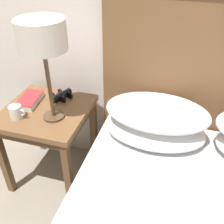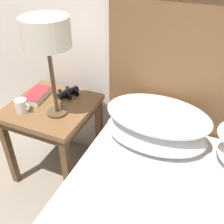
{
  "view_description": "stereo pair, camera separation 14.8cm",
  "coord_description": "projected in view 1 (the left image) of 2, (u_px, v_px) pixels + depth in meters",
  "views": [
    {
      "loc": [
        0.23,
        -0.63,
        1.53
      ],
      "look_at": [
        -0.11,
        0.54,
        0.69
      ],
      "focal_mm": 42.0,
      "sensor_mm": 36.0,
      "label": 1
    },
    {
      "loc": [
        0.37,
        -0.58,
        1.53
      ],
      "look_at": [
        -0.11,
        0.54,
        0.69
      ],
      "focal_mm": 42.0,
      "sensor_mm": 36.0,
      "label": 2
    }
  ],
  "objects": [
    {
      "name": "nightstand",
      "position": [
        47.0,
        120.0,
        1.73
      ],
      "size": [
        0.54,
        0.53,
        0.59
      ],
      "color": "brown",
      "rests_on": "ground_plane"
    },
    {
      "name": "table_lamp",
      "position": [
        42.0,
        38.0,
        1.33
      ],
      "size": [
        0.26,
        0.26,
        0.59
      ],
      "color": "#4C3823",
      "rests_on": "nightstand"
    },
    {
      "name": "book_on_nightstand",
      "position": [
        29.0,
        100.0,
        1.74
      ],
      "size": [
        0.14,
        0.23,
        0.04
      ],
      "color": "silver",
      "rests_on": "nightstand"
    },
    {
      "name": "binoculars_pair",
      "position": [
        62.0,
        95.0,
        1.78
      ],
      "size": [
        0.16,
        0.16,
        0.05
      ],
      "color": "black",
      "rests_on": "nightstand"
    },
    {
      "name": "coffee_mug",
      "position": [
        16.0,
        112.0,
        1.58
      ],
      "size": [
        0.1,
        0.08,
        0.08
      ],
      "color": "silver",
      "rests_on": "nightstand"
    }
  ]
}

